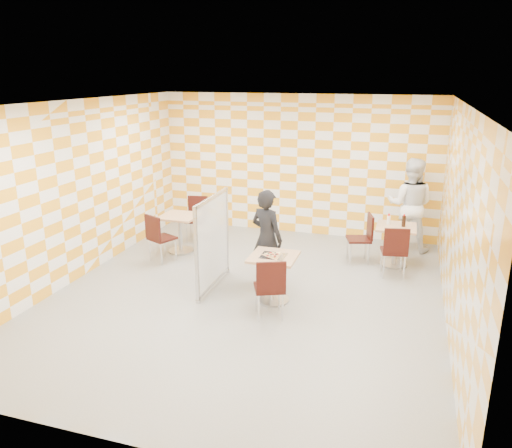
{
  "coord_description": "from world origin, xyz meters",
  "views": [
    {
      "loc": [
        2.3,
        -6.91,
        3.42
      ],
      "look_at": [
        0.1,
        0.2,
        1.15
      ],
      "focal_mm": 35.0,
      "sensor_mm": 36.0,
      "label": 1
    }
  ],
  "objects_px": {
    "empty_table": "(180,227)",
    "soda_bottle": "(404,221)",
    "main_table": "(273,270)",
    "chair_main_front": "(270,284)",
    "chair_second_side": "(364,235)",
    "chair_empty_near": "(158,235)",
    "man_white": "(410,205)",
    "man_dark": "(267,238)",
    "second_table": "(395,239)",
    "sport_bottle": "(389,220)",
    "partition": "(213,242)",
    "chair_empty_far": "(197,215)",
    "chair_second_front": "(395,248)"
  },
  "relations": [
    {
      "from": "second_table",
      "to": "main_table",
      "type": "bearing_deg",
      "value": -129.1
    },
    {
      "from": "second_table",
      "to": "man_dark",
      "type": "distance_m",
      "value": 2.55
    },
    {
      "from": "empty_table",
      "to": "sport_bottle",
      "type": "bearing_deg",
      "value": 8.48
    },
    {
      "from": "main_table",
      "to": "second_table",
      "type": "distance_m",
      "value": 2.74
    },
    {
      "from": "second_table",
      "to": "empty_table",
      "type": "height_order",
      "value": "same"
    },
    {
      "from": "empty_table",
      "to": "chair_second_side",
      "type": "relative_size",
      "value": 0.81
    },
    {
      "from": "empty_table",
      "to": "man_dark",
      "type": "height_order",
      "value": "man_dark"
    },
    {
      "from": "chair_second_side",
      "to": "chair_empty_near",
      "type": "distance_m",
      "value": 3.81
    },
    {
      "from": "chair_empty_near",
      "to": "man_dark",
      "type": "height_order",
      "value": "man_dark"
    },
    {
      "from": "main_table",
      "to": "chair_main_front",
      "type": "relative_size",
      "value": 0.81
    },
    {
      "from": "main_table",
      "to": "chair_empty_far",
      "type": "distance_m",
      "value": 3.36
    },
    {
      "from": "empty_table",
      "to": "partition",
      "type": "distance_m",
      "value": 1.9
    },
    {
      "from": "empty_table",
      "to": "chair_second_side",
      "type": "distance_m",
      "value": 3.54
    },
    {
      "from": "main_table",
      "to": "chair_main_front",
      "type": "bearing_deg",
      "value": -79.06
    },
    {
      "from": "man_dark",
      "to": "main_table",
      "type": "bearing_deg",
      "value": 137.67
    },
    {
      "from": "empty_table",
      "to": "soda_bottle",
      "type": "height_order",
      "value": "soda_bottle"
    },
    {
      "from": "chair_empty_far",
      "to": "second_table",
      "type": "bearing_deg",
      "value": -4.14
    },
    {
      "from": "chair_second_side",
      "to": "chair_empty_far",
      "type": "bearing_deg",
      "value": 174.68
    },
    {
      "from": "sport_bottle",
      "to": "chair_empty_far",
      "type": "bearing_deg",
      "value": 176.82
    },
    {
      "from": "main_table",
      "to": "man_white",
      "type": "distance_m",
      "value": 3.67
    },
    {
      "from": "chair_second_side",
      "to": "partition",
      "type": "height_order",
      "value": "partition"
    },
    {
      "from": "chair_empty_far",
      "to": "man_white",
      "type": "distance_m",
      "value": 4.34
    },
    {
      "from": "main_table",
      "to": "chair_second_side",
      "type": "bearing_deg",
      "value": 60.97
    },
    {
      "from": "sport_bottle",
      "to": "partition",
      "type": "bearing_deg",
      "value": -143.35
    },
    {
      "from": "main_table",
      "to": "man_dark",
      "type": "relative_size",
      "value": 0.46
    },
    {
      "from": "empty_table",
      "to": "chair_empty_near",
      "type": "relative_size",
      "value": 0.81
    },
    {
      "from": "chair_second_side",
      "to": "man_dark",
      "type": "relative_size",
      "value": 0.57
    },
    {
      "from": "second_table",
      "to": "chair_second_side",
      "type": "xyz_separation_m",
      "value": [
        -0.57,
        -0.03,
        0.04
      ]
    },
    {
      "from": "chair_main_front",
      "to": "soda_bottle",
      "type": "xyz_separation_m",
      "value": [
        1.73,
        2.74,
        0.31
      ]
    },
    {
      "from": "chair_main_front",
      "to": "soda_bottle",
      "type": "relative_size",
      "value": 4.02
    },
    {
      "from": "chair_second_side",
      "to": "man_white",
      "type": "relative_size",
      "value": 0.5
    },
    {
      "from": "second_table",
      "to": "soda_bottle",
      "type": "relative_size",
      "value": 3.26
    },
    {
      "from": "chair_empty_far",
      "to": "soda_bottle",
      "type": "bearing_deg",
      "value": -3.87
    },
    {
      "from": "empty_table",
      "to": "man_dark",
      "type": "bearing_deg",
      "value": -26.55
    },
    {
      "from": "chair_second_side",
      "to": "soda_bottle",
      "type": "height_order",
      "value": "soda_bottle"
    },
    {
      "from": "empty_table",
      "to": "man_white",
      "type": "distance_m",
      "value": 4.55
    },
    {
      "from": "main_table",
      "to": "man_dark",
      "type": "height_order",
      "value": "man_dark"
    },
    {
      "from": "chair_second_front",
      "to": "man_dark",
      "type": "distance_m",
      "value": 2.23
    },
    {
      "from": "chair_empty_near",
      "to": "man_white",
      "type": "xyz_separation_m",
      "value": [
        4.41,
        2.13,
        0.38
      ]
    },
    {
      "from": "sport_bottle",
      "to": "main_table",
      "type": "bearing_deg",
      "value": -125.62
    },
    {
      "from": "empty_table",
      "to": "soda_bottle",
      "type": "xyz_separation_m",
      "value": [
        4.19,
        0.52,
        0.34
      ]
    },
    {
      "from": "man_white",
      "to": "sport_bottle",
      "type": "distance_m",
      "value": 0.96
    },
    {
      "from": "chair_second_side",
      "to": "man_white",
      "type": "bearing_deg",
      "value": 52.37
    },
    {
      "from": "main_table",
      "to": "chair_main_front",
      "type": "distance_m",
      "value": 0.62
    },
    {
      "from": "partition",
      "to": "man_dark",
      "type": "bearing_deg",
      "value": 24.17
    },
    {
      "from": "chair_second_front",
      "to": "empty_table",
      "type": "bearing_deg",
      "value": 178.39
    },
    {
      "from": "chair_second_front",
      "to": "man_dark",
      "type": "xyz_separation_m",
      "value": [
        -2.02,
        -0.92,
        0.27
      ]
    },
    {
      "from": "man_dark",
      "to": "man_white",
      "type": "distance_m",
      "value": 3.35
    },
    {
      "from": "main_table",
      "to": "chair_empty_far",
      "type": "bearing_deg",
      "value": 133.94
    },
    {
      "from": "man_white",
      "to": "soda_bottle",
      "type": "xyz_separation_m",
      "value": [
        -0.09,
        -0.96,
        -0.07
      ]
    }
  ]
}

